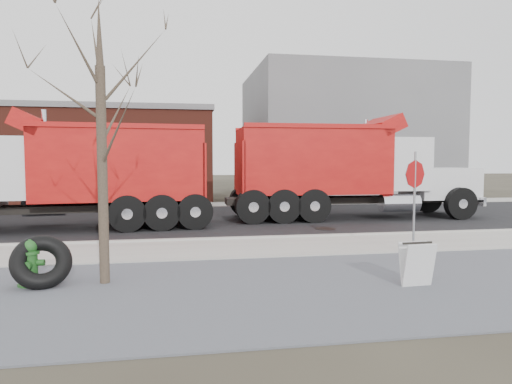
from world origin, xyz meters
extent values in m
plane|color=#383328|center=(0.00, 0.00, 0.00)|extent=(120.00, 120.00, 0.00)
cube|color=slate|center=(0.00, -3.50, 0.01)|extent=(60.00, 5.00, 0.03)
cube|color=#9E9B93|center=(0.00, 0.25, 0.03)|extent=(60.00, 2.50, 0.06)
cube|color=#9E9B93|center=(0.00, 1.55, 0.06)|extent=(60.00, 0.15, 0.11)
cube|color=black|center=(0.00, 6.30, 0.01)|extent=(60.00, 9.40, 0.02)
cube|color=#9E9B93|center=(0.00, 12.00, 0.03)|extent=(60.00, 2.00, 0.06)
cube|color=gray|center=(9.00, 18.00, 4.00)|extent=(12.00, 10.00, 8.00)
cube|color=maroon|center=(-10.00, 17.00, 2.50)|extent=(20.00, 8.00, 5.00)
cube|color=gray|center=(-10.00, 17.00, 5.15)|extent=(20.20, 8.20, 0.30)
cylinder|color=#382D23|center=(-3.20, -2.60, 2.00)|extent=(0.18, 0.18, 4.00)
cone|color=#382D23|center=(-3.20, -2.60, 4.60)|extent=(0.14, 0.14, 1.20)
cylinder|color=#296325|center=(-4.50, -2.54, 0.03)|extent=(0.46, 0.46, 0.06)
cylinder|color=#296325|center=(-4.50, -2.54, 0.35)|extent=(0.24, 0.24, 0.63)
cylinder|color=#296325|center=(-4.50, -2.54, 0.63)|extent=(0.32, 0.32, 0.05)
sphere|color=#296325|center=(-4.50, -2.54, 0.74)|extent=(0.25, 0.25, 0.25)
cylinder|color=#296325|center=(-4.50, -2.54, 0.84)|extent=(0.05, 0.05, 0.06)
cylinder|color=#296325|center=(-4.68, -2.53, 0.44)|extent=(0.13, 0.12, 0.12)
cylinder|color=#296325|center=(-4.32, -2.55, 0.44)|extent=(0.13, 0.12, 0.12)
cylinder|color=#296325|center=(-4.51, -2.72, 0.42)|extent=(0.17, 0.14, 0.16)
torus|color=black|center=(-4.29, -2.62, 0.47)|extent=(1.27, 1.14, 1.02)
cylinder|color=gray|center=(3.73, -1.23, 1.25)|extent=(0.05, 0.05, 2.51)
cylinder|color=#A00B0D|center=(3.73, -1.23, 1.97)|extent=(0.64, 0.30, 0.68)
cube|color=silver|center=(2.40, -3.87, 0.42)|extent=(0.59, 0.23, 0.79)
cube|color=silver|center=(2.39, -3.70, 0.42)|extent=(0.59, 0.23, 0.79)
cube|color=black|center=(2.40, -3.78, 0.82)|extent=(0.58, 0.07, 0.04)
cube|color=black|center=(4.75, 5.88, 0.74)|extent=(9.63, 1.14, 0.25)
cube|color=silver|center=(8.71, 5.82, 1.37)|extent=(2.51, 2.23, 1.24)
cube|color=silver|center=(9.78, 5.80, 1.37)|extent=(0.09, 1.97, 1.12)
cube|color=silver|center=(6.81, 5.85, 2.16)|extent=(1.84, 2.61, 2.02)
cube|color=black|center=(7.56, 5.84, 2.72)|extent=(0.09, 2.25, 0.90)
cube|color=#B8140F|center=(3.29, 5.91, 2.27)|extent=(5.66, 2.79, 2.47)
cylinder|color=silver|center=(5.98, 6.93, 2.66)|extent=(0.16, 0.16, 2.70)
cylinder|color=black|center=(8.93, 7.03, 0.64)|extent=(1.24, 0.36, 1.24)
cylinder|color=black|center=(8.89, 4.60, 0.64)|extent=(1.24, 0.36, 1.24)
cylinder|color=black|center=(1.96, 7.01, 0.64)|extent=(1.24, 0.36, 1.24)
cylinder|color=black|center=(1.93, 4.85, 0.64)|extent=(1.24, 0.36, 1.24)
cube|color=black|center=(-5.15, 4.59, 0.71)|extent=(8.81, 1.71, 0.24)
cube|color=silver|center=(-6.75, 4.44, 2.06)|extent=(1.93, 2.61, 1.93)
cube|color=#B8140F|center=(-3.76, 4.71, 2.17)|extent=(5.57, 3.04, 2.36)
cylinder|color=silver|center=(-5.82, 3.50, 2.54)|extent=(0.16, 0.16, 2.58)
cylinder|color=black|center=(-2.38, 3.80, 0.61)|extent=(1.20, 0.43, 1.18)
cylinder|color=black|center=(-2.57, 5.85, 0.61)|extent=(1.20, 0.43, 1.18)
camera|label=1|loc=(-1.84, -11.29, 2.30)|focal=32.00mm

